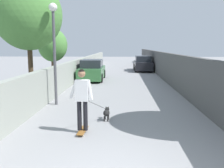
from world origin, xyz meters
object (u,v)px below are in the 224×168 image
Objects in this scene: person_skateboarder at (82,95)px; car_far at (143,64)px; lamp_post at (54,36)px; tree_left_far at (28,15)px; dog at (106,113)px; tree_left_mid at (53,45)px; car_near at (92,71)px; skateboard at (83,130)px.

person_skateboarder is 0.42× the size of car_far.
tree_left_far is at bearing 52.62° from lamp_post.
dog is at bearing -26.52° from person_skateboarder.
tree_left_mid is 2.45× the size of dog.
tree_left_far is 1.37× the size of car_near.
skateboard is (-10.09, -3.73, -2.51)m from tree_left_mid.
car_far is at bearing -40.25° from tree_left_mid.
tree_left_far is 1.30× the size of lamp_post.
tree_left_mid is 11.04m from skateboard.
skateboard is 1.09m from person_skateboarder.
tree_left_far is 6.30m from dog.
person_skateboarder is at bearing -153.43° from skateboard.
car_near is (10.02, 1.76, 0.44)m from dog.
skateboard is at bearing -144.74° from tree_left_far.
car_near reaches higher than dog.
car_far is (18.32, -3.25, -0.44)m from person_skateboarder.
tree_left_far reaches higher than car_near.
skateboard is at bearing -174.25° from car_near.
person_skateboarder is 0.44× the size of car_near.
car_far reaches higher than dog.
tree_left_mid reaches higher than car_near.
dog is 17.28m from car_far.
tree_left_mid is at bearing 16.68° from lamp_post.
lamp_post reaches higher than dog.
skateboard is at bearing 169.95° from car_far.
tree_left_far is at bearing 49.24° from dog.
skateboard is 0.45× the size of person_skateboarder.
person_skateboarder is at bearing 153.48° from dog.
person_skateboarder reaches higher than skateboard.
person_skateboarder reaches higher than car_far.
car_near is (1.19, -2.59, -1.87)m from tree_left_mid.
skateboard is 0.53× the size of dog.
dog is (-8.83, -4.35, -2.31)m from tree_left_mid.
car_near is at bearing -17.49° from tree_left_far.
skateboard is at bearing -153.20° from lamp_post.
dog is at bearing -130.76° from tree_left_far.
lamp_post is 2.38× the size of person_skateboarder.
lamp_post is at bearing 175.62° from car_near.
person_skateboarder reaches higher than dog.
tree_left_far is at bearing 154.71° from car_far.
person_skateboarder is 1.65m from dog.
lamp_post is 4.81m from skateboard.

